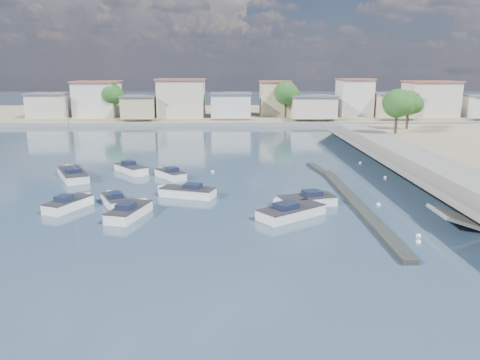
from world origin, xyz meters
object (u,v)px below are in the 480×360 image
at_px(motorboat_c, 185,192).
at_px(motorboat_g, 132,170).
at_px(motorboat_e, 70,204).
at_px(motorboat_a, 114,201).
at_px(motorboat_f, 169,174).
at_px(sailboat, 72,174).
at_px(motorboat_b, 131,211).
at_px(motorboat_h, 294,212).
at_px(motorboat_d, 304,201).

height_order(motorboat_c, motorboat_g, same).
bearing_deg(motorboat_e, motorboat_a, 15.04).
bearing_deg(motorboat_f, motorboat_e, -120.95).
bearing_deg(sailboat, motorboat_e, -72.36).
height_order(motorboat_b, motorboat_e, same).
bearing_deg(sailboat, motorboat_c, -31.56).
xyz_separation_m(motorboat_c, motorboat_g, (-7.12, 10.43, 0.00)).
bearing_deg(motorboat_c, motorboat_a, -154.78).
relative_size(motorboat_a, motorboat_b, 0.83).
height_order(motorboat_a, motorboat_h, same).
xyz_separation_m(motorboat_d, motorboat_g, (-17.69, 13.68, 0.00)).
bearing_deg(motorboat_e, sailboat, 107.64).
xyz_separation_m(motorboat_b, motorboat_c, (3.81, 6.01, 0.00)).
bearing_deg(motorboat_f, motorboat_h, -50.10).
distance_m(motorboat_c, motorboat_d, 11.06).
bearing_deg(motorboat_g, sailboat, -158.69).
bearing_deg(motorboat_g, motorboat_a, -84.77).
relative_size(motorboat_b, motorboat_f, 1.25).
bearing_deg(motorboat_e, motorboat_h, -7.95).
bearing_deg(motorboat_g, motorboat_c, -55.71).
xyz_separation_m(motorboat_d, sailboat, (-23.73, 11.32, 0.03)).
bearing_deg(motorboat_a, motorboat_f, 72.11).
bearing_deg(sailboat, motorboat_d, -25.50).
height_order(motorboat_c, motorboat_e, same).
xyz_separation_m(motorboat_h, sailboat, (-22.49, 14.42, 0.03)).
bearing_deg(motorboat_d, motorboat_a, 178.40).
bearing_deg(motorboat_a, motorboat_c, 25.22).
relative_size(motorboat_c, sailboat, 0.62).
bearing_deg(motorboat_f, motorboat_a, -107.89).
relative_size(motorboat_b, motorboat_h, 0.92).
xyz_separation_m(motorboat_a, motorboat_f, (3.42, 10.59, -0.00)).
distance_m(motorboat_c, sailboat, 15.44).
height_order(motorboat_a, motorboat_c, same).
xyz_separation_m(motorboat_e, motorboat_f, (6.91, 11.53, -0.00)).
bearing_deg(motorboat_h, sailboat, 147.34).
bearing_deg(motorboat_f, motorboat_b, -95.48).
relative_size(motorboat_b, sailboat, 0.60).
bearing_deg(motorboat_h, motorboat_a, 166.86).
distance_m(motorboat_a, motorboat_b, 3.85).
xyz_separation_m(motorboat_g, motorboat_h, (16.46, -16.77, -0.00)).
xyz_separation_m(motorboat_d, motorboat_e, (-19.98, -0.48, 0.00)).
bearing_deg(motorboat_e, motorboat_f, 59.05).
relative_size(motorboat_b, motorboat_g, 1.08).
distance_m(motorboat_b, motorboat_e, 6.04).
bearing_deg(motorboat_d, motorboat_h, -111.79).
xyz_separation_m(motorboat_a, motorboat_g, (-1.21, 13.22, 0.00)).
bearing_deg(motorboat_d, sailboat, 154.50).
bearing_deg(motorboat_d, motorboat_g, 142.30).
distance_m(motorboat_h, sailboat, 26.72).
xyz_separation_m(motorboat_c, motorboat_d, (10.58, -3.24, -0.00)).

